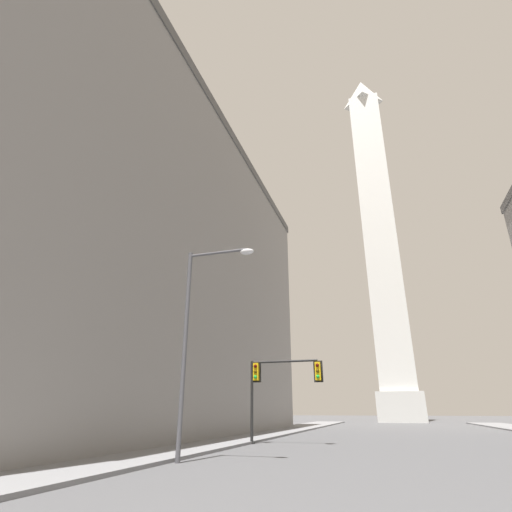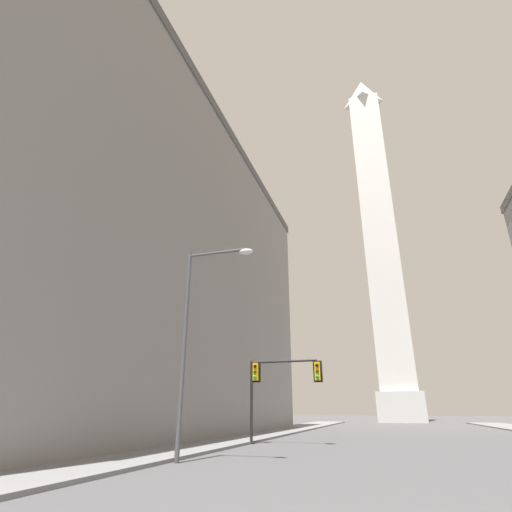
{
  "view_description": "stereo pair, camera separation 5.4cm",
  "coord_description": "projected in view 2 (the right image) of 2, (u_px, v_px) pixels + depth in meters",
  "views": [
    {
      "loc": [
        -1.29,
        -1.21,
        1.91
      ],
      "look_at": [
        -18.5,
        52.23,
        23.77
      ],
      "focal_mm": 28.0,
      "sensor_mm": 36.0,
      "label": 1
    },
    {
      "loc": [
        -1.24,
        -1.2,
        1.91
      ],
      "look_at": [
        -18.5,
        52.23,
        23.77
      ],
      "focal_mm": 28.0,
      "sensor_mm": 36.0,
      "label": 2
    }
  ],
  "objects": [
    {
      "name": "building_left",
      "position": [
        103.0,
        273.0,
        36.22
      ],
      "size": [
        23.76,
        47.81,
        27.29
      ],
      "color": "gray",
      "rests_on": "ground_plane"
    },
    {
      "name": "obelisk",
      "position": [
        379.0,
        229.0,
        85.59
      ],
      "size": [
        8.24,
        8.24,
        79.23
      ],
      "color": "silver",
      "rests_on": "ground_plane"
    },
    {
      "name": "traffic_light_mid_left",
      "position": [
        276.0,
        379.0,
        25.72
      ],
      "size": [
        4.86,
        0.51,
        5.03
      ],
      "color": "black",
      "rests_on": "ground_plane"
    },
    {
      "name": "sidewalk_left",
      "position": [
        238.0,
        438.0,
        29.4
      ],
      "size": [
        5.0,
        97.01,
        0.15
      ],
      "primitive_type": "cube",
      "color": "slate",
      "rests_on": "ground_plane"
    },
    {
      "name": "street_lamp",
      "position": [
        195.0,
        325.0,
        17.5
      ],
      "size": [
        3.24,
        0.36,
        8.89
      ],
      "color": "#4C4C51",
      "rests_on": "ground_plane"
    }
  ]
}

